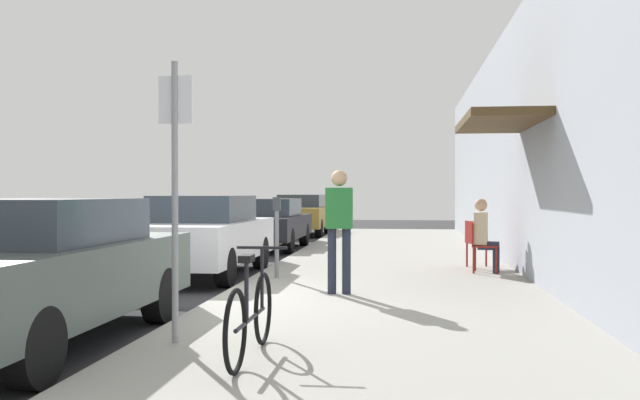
% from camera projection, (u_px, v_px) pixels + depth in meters
% --- Properties ---
extents(ground_plane, '(60.00, 60.00, 0.00)m').
position_uv_depth(ground_plane, '(211.00, 308.00, 9.02)').
color(ground_plane, '#2D2D30').
extents(sidewalk_slab, '(4.50, 32.00, 0.12)m').
position_uv_depth(sidewalk_slab, '(387.00, 286.00, 10.74)').
color(sidewalk_slab, '#9E9B93').
rests_on(sidewalk_slab, ground_plane).
extents(building_facade, '(1.40, 32.00, 4.75)m').
position_uv_depth(building_facade, '(545.00, 136.00, 10.43)').
color(building_facade, '#999EA8').
rests_on(building_facade, ground_plane).
extents(parked_car_0, '(1.80, 4.40, 1.45)m').
position_uv_depth(parked_car_0, '(33.00, 270.00, 6.73)').
color(parked_car_0, '#47514C').
rests_on(parked_car_0, ground_plane).
extents(parked_car_1, '(1.80, 4.40, 1.46)m').
position_uv_depth(parked_car_1, '(202.00, 235.00, 12.43)').
color(parked_car_1, silver).
rests_on(parked_car_1, ground_plane).
extents(parked_car_2, '(1.80, 4.40, 1.36)m').
position_uv_depth(parked_car_2, '(268.00, 223.00, 18.52)').
color(parked_car_2, black).
rests_on(parked_car_2, ground_plane).
extents(parked_car_3, '(1.80, 4.40, 1.45)m').
position_uv_depth(parked_car_3, '(302.00, 214.00, 24.72)').
color(parked_car_3, '#A58433').
rests_on(parked_car_3, ground_plane).
extents(parking_meter, '(0.12, 0.10, 1.32)m').
position_uv_depth(parking_meter, '(277.00, 231.00, 11.25)').
color(parking_meter, slate).
rests_on(parking_meter, sidewalk_slab).
extents(street_sign, '(0.32, 0.06, 2.60)m').
position_uv_depth(street_sign, '(175.00, 178.00, 6.36)').
color(street_sign, gray).
rests_on(street_sign, sidewalk_slab).
extents(bicycle_0, '(0.46, 1.71, 0.90)m').
position_uv_depth(bicycle_0, '(251.00, 315.00, 5.76)').
color(bicycle_0, black).
rests_on(bicycle_0, sidewalk_slab).
extents(cafe_chair_0, '(0.51, 0.51, 0.87)m').
position_uv_depth(cafe_chair_0, '(481.00, 244.00, 12.01)').
color(cafe_chair_0, maroon).
rests_on(cafe_chair_0, sidewalk_slab).
extents(seated_patron_0, '(0.47, 0.42, 1.29)m').
position_uv_depth(seated_patron_0, '(484.00, 233.00, 11.99)').
color(seated_patron_0, '#232838').
rests_on(seated_patron_0, sidewalk_slab).
extents(cafe_chair_1, '(0.54, 0.54, 0.87)m').
position_uv_depth(cafe_chair_1, '(476.00, 241.00, 12.77)').
color(cafe_chair_1, maroon).
rests_on(cafe_chair_1, sidewalk_slab).
extents(pedestrian_standing, '(0.36, 0.22, 1.70)m').
position_uv_depth(pedestrian_standing, '(339.00, 221.00, 9.43)').
color(pedestrian_standing, '#232838').
rests_on(pedestrian_standing, sidewalk_slab).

